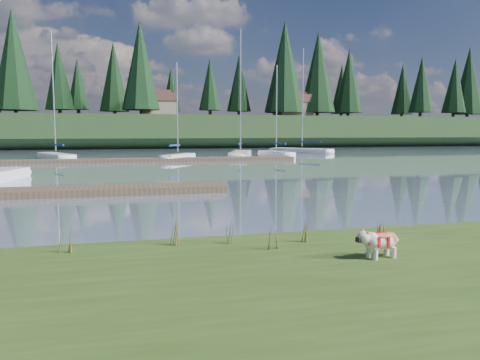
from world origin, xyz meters
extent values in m
plane|color=gray|center=(0.00, 30.00, 0.00)|extent=(200.00, 200.00, 0.00)
cube|color=#324C1A|center=(0.00, -6.00, 0.17)|extent=(60.00, 9.00, 0.35)
cube|color=#1D3218|center=(0.00, 73.00, 2.50)|extent=(200.00, 20.00, 5.00)
cylinder|color=silver|center=(3.96, -4.08, 0.45)|extent=(0.09, 0.09, 0.20)
cylinder|color=silver|center=(3.93, -3.89, 0.45)|extent=(0.09, 0.09, 0.20)
cylinder|color=silver|center=(4.35, -4.04, 0.45)|extent=(0.09, 0.09, 0.20)
cylinder|color=silver|center=(4.33, -3.84, 0.45)|extent=(0.09, 0.09, 0.20)
ellipsoid|color=silver|center=(4.15, -3.96, 0.66)|extent=(0.68, 0.40, 0.31)
ellipsoid|color=#AD7341|center=(4.15, -3.96, 0.75)|extent=(0.49, 0.35, 0.11)
ellipsoid|color=silver|center=(3.76, -4.01, 0.75)|extent=(0.25, 0.26, 0.23)
cube|color=black|center=(3.66, -4.02, 0.72)|extent=(0.08, 0.12, 0.09)
ellipsoid|color=white|center=(-6.45, 18.26, 0.22)|extent=(2.31, 2.65, 0.70)
cube|color=#4C3D2C|center=(-4.00, 9.00, 0.15)|extent=(16.00, 2.00, 0.30)
cube|color=#4C3D2C|center=(2.00, 30.00, 0.15)|extent=(26.00, 2.20, 0.30)
cube|color=white|center=(-6.33, 35.80, 0.22)|extent=(4.26, 7.14, 0.70)
ellipsoid|color=white|center=(-7.73, 39.05, 0.22)|extent=(2.18, 2.38, 0.70)
cylinder|color=silver|center=(-6.33, 35.80, 6.33)|extent=(0.12, 0.12, 11.05)
cube|color=navy|center=(-5.95, 34.91, 1.40)|extent=(1.29, 2.67, 0.20)
cube|color=white|center=(4.68, 31.43, 0.22)|extent=(3.76, 4.89, 0.70)
ellipsoid|color=white|center=(6.07, 33.56, 0.22)|extent=(1.69, 1.77, 0.70)
cylinder|color=silver|center=(4.68, 31.43, 4.80)|extent=(0.12, 0.12, 8.01)
cube|color=navy|center=(4.30, 30.85, 1.40)|extent=(1.28, 1.80, 0.20)
cube|color=white|center=(11.73, 35.86, 0.22)|extent=(4.28, 8.10, 0.70)
ellipsoid|color=white|center=(13.01, 39.62, 0.22)|extent=(2.34, 2.61, 0.70)
cylinder|color=silver|center=(11.73, 35.86, 6.91)|extent=(0.12, 0.12, 12.21)
cube|color=navy|center=(11.38, 34.83, 1.40)|extent=(1.21, 3.05, 0.20)
cube|color=white|center=(15.40, 35.14, 0.22)|extent=(2.39, 5.73, 0.70)
ellipsoid|color=white|center=(14.83, 37.88, 0.22)|extent=(1.51, 1.74, 0.70)
cylinder|color=silver|center=(15.40, 35.14, 5.11)|extent=(0.12, 0.12, 8.62)
cube|color=navy|center=(15.56, 34.39, 1.40)|extent=(0.65, 2.22, 0.20)
cube|color=white|center=(21.39, 42.88, 0.22)|extent=(5.98, 7.62, 0.70)
ellipsoid|color=white|center=(19.15, 46.18, 0.22)|extent=(2.66, 2.78, 0.70)
cylinder|color=silver|center=(21.39, 42.88, 6.75)|extent=(0.12, 0.12, 11.90)
cube|color=navy|center=(22.01, 41.98, 1.40)|extent=(1.95, 2.74, 0.20)
cone|color=#475B23|center=(0.57, -2.08, 0.67)|extent=(0.03, 0.03, 0.64)
cone|color=brown|center=(0.68, -2.15, 0.61)|extent=(0.03, 0.03, 0.51)
cone|color=#475B23|center=(0.63, -2.05, 0.70)|extent=(0.03, 0.03, 0.70)
cone|color=brown|center=(0.71, -2.11, 0.57)|extent=(0.03, 0.03, 0.45)
cone|color=#475B23|center=(0.59, -2.16, 0.64)|extent=(0.03, 0.03, 0.57)
cone|color=#475B23|center=(1.69, -2.23, 0.62)|extent=(0.03, 0.03, 0.53)
cone|color=brown|center=(1.80, -2.30, 0.56)|extent=(0.03, 0.03, 0.43)
cone|color=#475B23|center=(1.75, -2.20, 0.64)|extent=(0.03, 0.03, 0.59)
cone|color=brown|center=(1.83, -2.26, 0.54)|extent=(0.03, 0.03, 0.37)
cone|color=#475B23|center=(1.71, -2.31, 0.59)|extent=(0.03, 0.03, 0.48)
cone|color=#475B23|center=(3.18, -2.46, 0.63)|extent=(0.03, 0.03, 0.56)
cone|color=brown|center=(3.29, -2.53, 0.57)|extent=(0.03, 0.03, 0.44)
cone|color=#475B23|center=(3.24, -2.43, 0.66)|extent=(0.03, 0.03, 0.61)
cone|color=brown|center=(3.32, -2.49, 0.54)|extent=(0.03, 0.03, 0.39)
cone|color=#475B23|center=(3.20, -2.54, 0.60)|extent=(0.03, 0.03, 0.50)
cone|color=#475B23|center=(-1.48, -2.14, 0.62)|extent=(0.03, 0.03, 0.54)
cone|color=brown|center=(-1.37, -2.21, 0.56)|extent=(0.03, 0.03, 0.43)
cone|color=#475B23|center=(-1.42, -2.11, 0.65)|extent=(0.03, 0.03, 0.59)
cone|color=brown|center=(-1.34, -2.17, 0.54)|extent=(0.03, 0.03, 0.38)
cone|color=#475B23|center=(-1.46, -2.22, 0.59)|extent=(0.03, 0.03, 0.48)
cone|color=#475B23|center=(2.37, -2.88, 0.58)|extent=(0.03, 0.03, 0.47)
cone|color=brown|center=(2.48, -2.95, 0.54)|extent=(0.03, 0.03, 0.37)
cone|color=#475B23|center=(2.43, -2.85, 0.61)|extent=(0.03, 0.03, 0.52)
cone|color=brown|center=(2.51, -2.91, 0.51)|extent=(0.03, 0.03, 0.33)
cone|color=#475B23|center=(2.39, -2.96, 0.56)|extent=(0.03, 0.03, 0.42)
cone|color=#475B23|center=(5.08, -2.24, 0.57)|extent=(0.03, 0.03, 0.44)
cone|color=brown|center=(5.19, -2.31, 0.53)|extent=(0.03, 0.03, 0.35)
cone|color=#475B23|center=(5.14, -2.21, 0.59)|extent=(0.03, 0.03, 0.48)
cone|color=brown|center=(5.22, -2.27, 0.50)|extent=(0.03, 0.03, 0.31)
cone|color=#475B23|center=(5.10, -2.32, 0.55)|extent=(0.03, 0.03, 0.40)
cube|color=#33281C|center=(0.00, -1.60, 0.07)|extent=(60.00, 0.50, 0.14)
cylinder|color=#382619|center=(-10.00, 72.00, 5.90)|extent=(0.60, 0.60, 1.80)
cone|color=black|center=(-10.00, 72.00, 11.75)|extent=(4.84, 4.84, 11.00)
cylinder|color=#382619|center=(3.00, 66.00, 5.90)|extent=(0.60, 0.60, 1.80)
cone|color=black|center=(3.00, 66.00, 13.10)|extent=(6.16, 6.16, 14.00)
cylinder|color=#382619|center=(15.00, 70.00, 5.90)|extent=(0.60, 0.60, 1.80)
cone|color=black|center=(15.00, 70.00, 10.85)|extent=(3.96, 3.96, 9.00)
cylinder|color=#382619|center=(28.00, 68.00, 5.90)|extent=(0.60, 0.60, 1.80)
cone|color=black|center=(28.00, 68.00, 14.00)|extent=(7.04, 7.04, 16.00)
cylinder|color=#382619|center=(42.00, 71.00, 5.90)|extent=(0.60, 0.60, 1.80)
cone|color=black|center=(42.00, 71.00, 12.20)|extent=(5.28, 5.28, 12.00)
cylinder|color=#382619|center=(55.00, 67.00, 5.90)|extent=(0.60, 0.60, 1.80)
cone|color=black|center=(55.00, 67.00, 11.52)|extent=(4.62, 4.62, 10.50)
cylinder|color=#382619|center=(68.00, 70.00, 5.90)|extent=(0.60, 0.60, 1.80)
cone|color=black|center=(68.00, 70.00, 12.88)|extent=(5.94, 5.94, 13.50)
cube|color=gray|center=(6.00, 71.00, 6.40)|extent=(6.00, 5.00, 2.80)
cube|color=brown|center=(6.00, 71.00, 8.50)|extent=(6.30, 5.30, 1.40)
cube|color=brown|center=(6.00, 71.00, 9.30)|extent=(4.20, 3.60, 0.70)
cube|color=gray|center=(30.00, 69.00, 6.40)|extent=(6.00, 5.00, 2.80)
cube|color=brown|center=(30.00, 69.00, 8.50)|extent=(6.30, 5.30, 1.40)
cube|color=brown|center=(30.00, 69.00, 9.30)|extent=(4.20, 3.60, 0.70)
camera|label=1|loc=(-0.38, -11.34, 2.62)|focal=35.00mm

